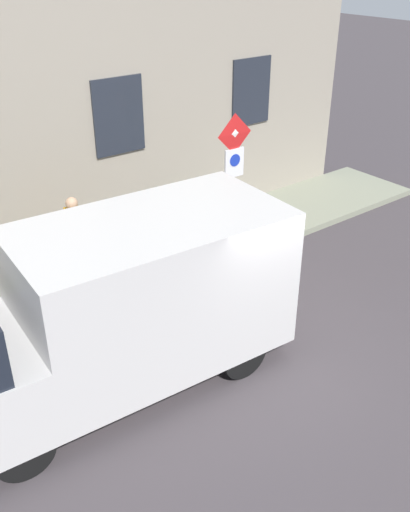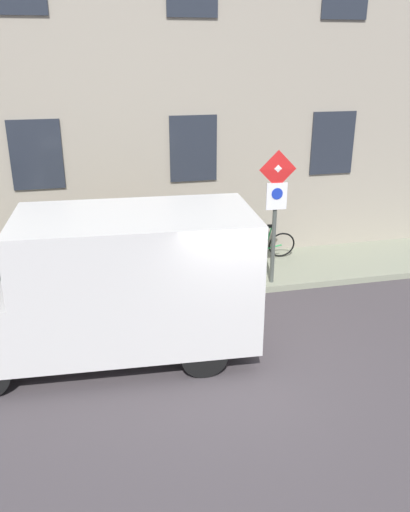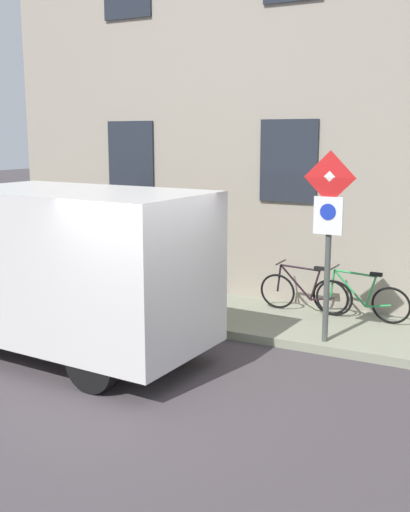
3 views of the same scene
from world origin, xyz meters
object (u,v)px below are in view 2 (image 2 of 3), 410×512
delivery_van (101,284)px  bicycle_green (261,245)px  sign_post_stacked (276,200)px  pedestrian (129,240)px  bicycle_black (222,248)px

delivery_van → bicycle_green: 5.19m
sign_post_stacked → delivery_van: (-1.92, 3.71, -0.68)m
pedestrian → bicycle_black: bearing=-150.8°
sign_post_stacked → pedestrian: sign_post_stacked is taller
delivery_van → pedestrian: bearing=-101.0°
bicycle_green → pedestrian: 3.29m
delivery_van → bicycle_black: 4.50m
delivery_van → bicycle_black: bearing=-128.0°
delivery_van → sign_post_stacked: bearing=-149.2°
sign_post_stacked → bicycle_black: (1.40, 0.78, -1.51)m
delivery_van → bicycle_black: (3.32, -2.93, -0.82)m
delivery_van → pedestrian: (2.77, -0.71, -0.26)m
bicycle_green → bicycle_black: (-0.00, 0.98, 0.00)m
sign_post_stacked → delivery_van: 4.23m
bicycle_green → bicycle_black: same height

